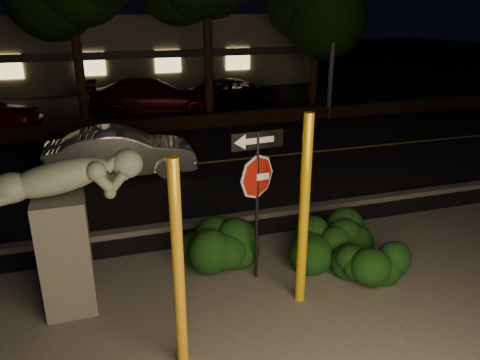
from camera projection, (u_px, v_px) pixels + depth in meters
name	position (u px, v px, depth m)	size (l,w,h in m)	color
ground	(161.00, 140.00, 16.55)	(90.00, 90.00, 0.00)	black
patio	(276.00, 336.00, 6.74)	(14.00, 6.00, 0.02)	#4C4944
road	(176.00, 166.00, 13.87)	(80.00, 8.00, 0.01)	black
lane_marking	(176.00, 165.00, 13.87)	(80.00, 0.12, 0.01)	#BAB94A
curb	(210.00, 221.00, 10.20)	(80.00, 0.25, 0.12)	#4C4944
brick_wall	(155.00, 125.00, 17.62)	(40.00, 0.35, 0.50)	#432015
parking_lot	(139.00, 103.00, 22.79)	(40.00, 12.00, 0.01)	black
building	(122.00, 47.00, 29.21)	(22.00, 10.20, 4.00)	slate
yellow_pole_left	(178.00, 270.00, 5.72)	(0.14, 0.14, 2.89)	gold
yellow_pole_right	(304.00, 213.00, 7.04)	(0.15, 0.15, 3.08)	gold
signpost	(257.00, 177.00, 7.55)	(0.89, 0.13, 2.63)	black
sculpture	(64.00, 218.00, 6.85)	(2.34, 0.74, 2.52)	#4C4944
hedge_center	(221.00, 244.00, 8.36)	(1.83, 0.86, 0.95)	black
hedge_right	(332.00, 235.00, 8.61)	(1.56, 0.83, 1.02)	black
hedge_far_right	(376.00, 257.00, 7.97)	(1.30, 0.81, 0.90)	black
silver_sedan	(121.00, 153.00, 12.90)	(1.40, 4.03, 1.33)	silver
parked_car_darkred	(153.00, 98.00, 19.89)	(2.20, 5.40, 1.57)	#38080F
parked_car_dark	(236.00, 92.00, 22.15)	(2.06, 4.46, 1.24)	black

